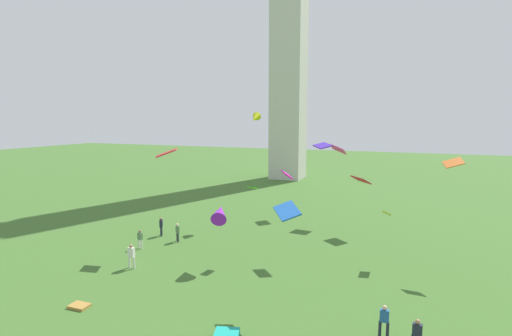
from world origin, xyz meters
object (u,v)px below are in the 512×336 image
object	(u,v)px
kite_flying_4	(387,213)
kite_flying_6	(255,118)
monument_obelisk	(289,12)
kite_flying_3	(361,180)
kite_flying_9	(220,213)
person_4	(131,255)
person_2	(177,231)
kite_flying_0	(287,175)
kite_flying_8	(167,153)
kite_flying_1	(453,163)
person_0	(161,225)
kite_flying_5	(322,146)
kite_flying_2	(338,149)
person_1	(140,238)
kite_flying_7	(253,188)
kite_bundle_2	(79,306)
kite_flying_10	(287,211)
person_5	(384,319)
person_3	(417,333)

from	to	relation	value
kite_flying_4	kite_flying_6	size ratio (longest dim) A/B	0.62
monument_obelisk	kite_flying_3	bearing A→B (deg)	-61.14
kite_flying_9	person_4	bearing A→B (deg)	11.56
person_2	kite_flying_0	bearing A→B (deg)	-74.26
person_2	kite_flying_8	world-z (taller)	kite_flying_8
kite_flying_1	kite_flying_9	size ratio (longest dim) A/B	0.67
person_0	kite_flying_5	xyz separation A→B (m)	(14.20, 2.19, 7.51)
person_0	kite_flying_8	size ratio (longest dim) A/B	0.87
kite_flying_2	kite_flying_9	bearing A→B (deg)	88.96
person_1	kite_flying_7	xyz separation A→B (m)	(9.25, 1.90, 4.53)
kite_flying_0	kite_flying_2	size ratio (longest dim) A/B	1.18
person_4	kite_bundle_2	distance (m)	5.82
person_4	person_2	bearing A→B (deg)	-89.53
kite_flying_1	kite_flying_2	world-z (taller)	kite_flying_2
kite_flying_0	kite_flying_1	world-z (taller)	kite_flying_1
kite_flying_6	person_4	bearing A→B (deg)	-104.28
person_0	kite_flying_10	distance (m)	16.74
person_5	kite_flying_6	world-z (taller)	kite_flying_6
kite_flying_7	kite_flying_9	world-z (taller)	kite_flying_7
kite_flying_2	kite_flying_4	world-z (taller)	kite_flying_2
person_3	person_5	xyz separation A→B (m)	(-1.46, 0.70, 0.03)
kite_flying_4	person_3	bearing A→B (deg)	6.38
kite_flying_3	kite_bundle_2	distance (m)	25.00
kite_flying_5	person_3	bearing A→B (deg)	171.73
person_5	kite_flying_2	world-z (taller)	kite_flying_2
monument_obelisk	person_3	distance (m)	58.14
kite_flying_4	person_1	bearing A→B (deg)	-80.79
person_0	kite_flying_6	bearing A→B (deg)	117.00
person_3	kite_flying_4	size ratio (longest dim) A/B	1.65
kite_flying_2	kite_flying_5	xyz separation A→B (m)	(0.28, -9.42, 1.00)
kite_bundle_2	kite_flying_9	bearing A→B (deg)	63.67
person_0	kite_flying_2	xyz separation A→B (m)	(13.92, 11.61, 6.51)
kite_flying_4	kite_flying_10	xyz separation A→B (m)	(-5.08, -8.42, 1.67)
person_3	kite_flying_8	distance (m)	21.66
kite_flying_3	person_3	bearing A→B (deg)	-33.86
person_3	kite_flying_1	bearing A→B (deg)	89.49
monument_obelisk	person_1	bearing A→B (deg)	-90.67
kite_flying_4	kite_flying_7	bearing A→B (deg)	-79.64
kite_bundle_2	kite_flying_1	bearing A→B (deg)	36.48
kite_flying_7	monument_obelisk	bearing A→B (deg)	-163.17
kite_flying_2	kite_bundle_2	size ratio (longest dim) A/B	1.55
person_5	kite_flying_8	xyz separation A→B (m)	(-17.45, 7.22, 6.96)
monument_obelisk	person_5	size ratio (longest dim) A/B	35.51
kite_flying_0	kite_flying_8	distance (m)	14.85
person_3	kite_flying_2	bearing A→B (deg)	119.13
kite_flying_0	kite_flying_2	bearing A→B (deg)	-116.11
person_2	person_5	bearing A→B (deg)	-162.13
person_3	kite_flying_1	distance (m)	14.04
person_5	kite_flying_5	bearing A→B (deg)	109.79
person_2	kite_flying_1	distance (m)	22.49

